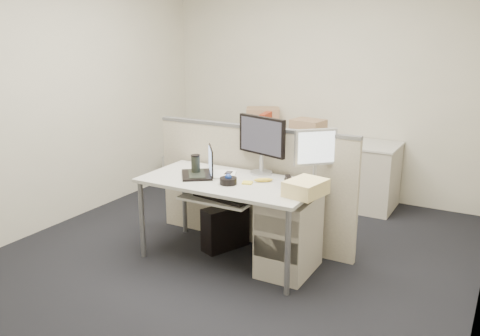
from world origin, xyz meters
The scene contains 26 objects.
floor centered at (0.00, 0.00, -0.01)m, with size 4.00×4.50×0.01m, color black.
wall_back centered at (0.00, 2.25, 1.35)m, with size 4.00×0.02×2.70m, color beige.
wall_left centered at (-2.00, 0.00, 1.35)m, with size 0.02×4.50×2.70m, color beige.
desk centered at (0.00, 0.00, 0.66)m, with size 1.50×0.75×0.73m.
keyboard_tray centered at (0.00, -0.18, 0.62)m, with size 0.62×0.32×0.02m, color silver.
drawer_pedestal centered at (0.55, 0.05, 0.33)m, with size 0.40×0.55×0.65m, color #B2A596.
cubicle_partition centered at (0.00, 0.45, 0.55)m, with size 2.00×0.06×1.10m, color #C0B599.
back_counter centered at (0.00, 1.93, 0.36)m, with size 2.00×0.60×0.72m, color #B2A596.
monitor_main centered at (0.15, 0.32, 0.99)m, with size 0.52×0.20×0.52m, color black.
monitor_small centered at (0.65, 0.32, 0.95)m, with size 0.36×0.18×0.45m, color #B7B7BC.
laptop centered at (-0.31, -0.02, 0.86)m, with size 0.34×0.25×0.25m, color black.
trackball centered at (0.05, -0.09, 0.76)m, with size 0.14×0.14×0.06m, color black.
desk_phone centered at (0.60, 0.08, 0.76)m, with size 0.20×0.17×0.06m, color black.
paper_stack centered at (-0.12, 0.12, 0.74)m, with size 0.20×0.26×0.01m, color silver.
sticky_pad centered at (0.18, 0.00, 0.74)m, with size 0.08×0.08×0.01m, color yellow.
travel_mug centered at (-0.35, 0.02, 0.81)m, with size 0.08×0.08×0.17m, color black.
banana centered at (0.28, 0.10, 0.75)m, with size 0.16×0.04×0.04m, color yellow.
cellphone centered at (-0.10, 0.16, 0.74)m, with size 0.06×0.11×0.01m, color black.
manila_folders centered at (0.72, -0.05, 0.79)m, with size 0.25×0.32×0.12m, color beige.
keyboard centered at (0.05, -0.19, 0.64)m, with size 0.49×0.18×0.03m, color black.
pc_tower_desk centered at (-0.15, 0.19, 0.20)m, with size 0.17×0.44×0.41m, color black.
pc_tower_spare_dark centered at (-1.45, 1.63, 0.22)m, with size 0.19×0.47×0.44m, color black.
pc_tower_spare_silver centered at (-1.70, 1.63, 0.20)m, with size 0.17×0.42×0.39m, color #B7B7BC.
cardboard_box_left centered at (-0.70, 2.05, 0.87)m, with size 0.40×0.30×0.30m, color #A47558.
cardboard_box_right centered at (0.00, 1.81, 0.85)m, with size 0.35×0.27×0.25m, color #A47558.
red_binder centered at (-0.55, 1.83, 0.86)m, with size 0.07×0.31×0.28m, color #9C2E16.
Camera 1 is at (2.09, -3.57, 1.99)m, focal length 38.00 mm.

